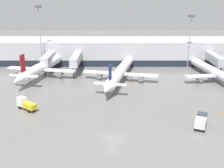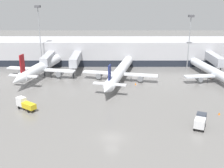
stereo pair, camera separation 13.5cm
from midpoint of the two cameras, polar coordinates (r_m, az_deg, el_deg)
ground_plane at (r=54.49m, az=0.06°, el=-10.92°), size 320.00×320.00×0.00m
terminal_building at (r=111.62m, az=0.04°, el=6.76°), size 160.00×30.36×9.00m
parked_jet_0 at (r=94.30m, az=-14.27°, el=3.22°), size 23.23×33.43×9.75m
parked_jet_1 at (r=87.72m, az=1.63°, el=2.48°), size 23.58×39.14×8.45m
parked_jet_2 at (r=92.18m, az=20.65°, el=1.95°), size 21.10×38.81×9.29m
service_truck_0 at (r=60.15m, az=17.59°, el=-7.18°), size 3.48×4.56×2.87m
service_truck_1 at (r=69.29m, az=-17.17°, el=-3.85°), size 5.49×4.68×2.80m
traffic_cone_0 at (r=68.48m, az=21.02°, el=-5.62°), size 0.50×0.50×0.60m
traffic_cone_2 at (r=96.60m, az=19.49°, el=1.32°), size 0.39×0.39×0.55m
traffic_cone_3 at (r=84.64m, az=4.85°, el=0.07°), size 0.50×0.50×0.66m
apron_light_mast_2 at (r=102.02m, az=15.66°, el=11.06°), size 1.80×1.80×19.26m
apron_light_mast_3 at (r=103.22m, az=-14.63°, el=12.36°), size 1.80×1.80×22.28m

